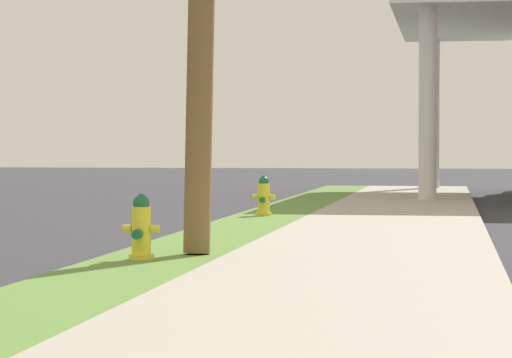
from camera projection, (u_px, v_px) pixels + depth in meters
fire_hydrant_second at (141, 231)px, 13.56m from camera, size 0.42×0.38×0.74m
fire_hydrant_third at (264, 198)px, 22.33m from camera, size 0.42×0.37×0.74m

